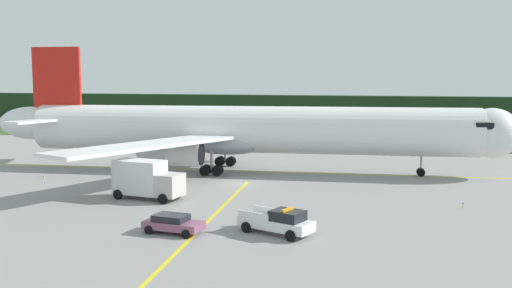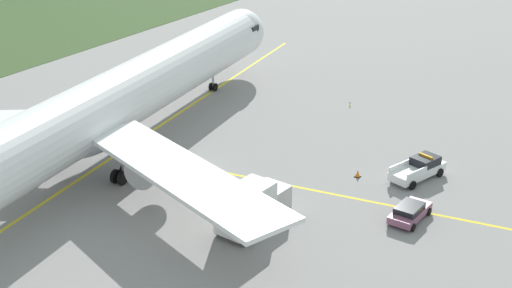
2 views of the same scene
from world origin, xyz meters
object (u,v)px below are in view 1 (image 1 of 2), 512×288
apron_cone (263,213)px  airliner (244,130)px  staff_car (173,223)px  catering_truck (146,179)px  ops_pickup_truck (278,221)px

apron_cone → airliner: bearing=113.2°
staff_car → catering_truck: bearing=128.1°
apron_cone → catering_truck: bearing=166.0°
staff_car → apron_cone: 7.92m
airliner → apron_cone: size_ratio=98.09×
airliner → ops_pickup_truck: airliner is taller
airliner → apron_cone: airliner is taller
airliner → apron_cone: (8.68, -20.28, -4.58)m
airliner → staff_car: bearing=-81.3°
ops_pickup_truck → staff_car: 7.42m
airliner → staff_car: (4.08, -26.72, -4.18)m
airliner → ops_pickup_truck: size_ratio=10.85×
airliner → ops_pickup_truck: bearing=-65.6°
ops_pickup_truck → staff_car: bearing=-164.4°
airliner → staff_car: size_ratio=14.56×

